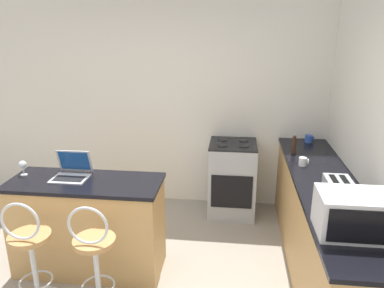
% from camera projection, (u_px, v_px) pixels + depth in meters
% --- Properties ---
extents(wall_back, '(12.00, 0.06, 2.60)m').
position_uv_depth(wall_back, '(174.00, 106.00, 4.79)').
color(wall_back, silver).
rests_on(wall_back, ground_plane).
extents(breakfast_bar, '(1.41, 0.57, 0.93)m').
position_uv_depth(breakfast_bar, '(89.00, 225.00, 3.56)').
color(breakfast_bar, tan).
rests_on(breakfast_bar, ground_plane).
extents(counter_right, '(0.59, 2.79, 0.93)m').
position_uv_depth(counter_right, '(322.00, 227.00, 3.53)').
color(counter_right, tan).
rests_on(counter_right, ground_plane).
extents(bar_stool_near, '(0.40, 0.40, 1.00)m').
position_uv_depth(bar_stool_near, '(31.00, 257.00, 3.07)').
color(bar_stool_near, silver).
rests_on(bar_stool_near, ground_plane).
extents(bar_stool_far, '(0.40, 0.40, 1.00)m').
position_uv_depth(bar_stool_far, '(95.00, 262.00, 3.01)').
color(bar_stool_far, silver).
rests_on(bar_stool_far, ground_plane).
extents(laptop, '(0.33, 0.30, 0.24)m').
position_uv_depth(laptop, '(72.00, 171.00, 3.50)').
color(laptop, '#B7BABF').
rests_on(laptop, breakfast_bar).
extents(microwave, '(0.53, 0.35, 0.29)m').
position_uv_depth(microwave, '(358.00, 214.00, 2.52)').
color(microwave, silver).
rests_on(microwave, counter_right).
extents(toaster, '(0.22, 0.27, 0.18)m').
position_uv_depth(toaster, '(338.00, 189.00, 3.03)').
color(toaster, '#9EA3A8').
rests_on(toaster, counter_right).
extents(stove_range, '(0.57, 0.57, 0.94)m').
position_uv_depth(stove_range, '(232.00, 179.00, 4.64)').
color(stove_range, '#9EA3A8').
rests_on(stove_range, ground_plane).
extents(mug_white, '(0.10, 0.08, 0.09)m').
position_uv_depth(mug_white, '(303.00, 162.00, 3.78)').
color(mug_white, white).
rests_on(mug_white, counter_right).
extents(mug_blue, '(0.11, 0.09, 0.09)m').
position_uv_depth(mug_blue, '(309.00, 139.00, 4.53)').
color(mug_blue, '#2D51AD').
rests_on(mug_blue, counter_right).
extents(pepper_mill, '(0.05, 0.05, 0.21)m').
position_uv_depth(pepper_mill, '(294.00, 145.00, 4.12)').
color(pepper_mill, '#331E14').
rests_on(pepper_mill, counter_right).
extents(wine_glass_short, '(0.07, 0.07, 0.14)m').
position_uv_depth(wine_glass_short, '(23.00, 165.00, 3.52)').
color(wine_glass_short, silver).
rests_on(wine_glass_short, breakfast_bar).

